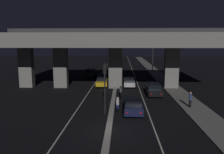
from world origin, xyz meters
The scene contains 16 objects.
ground_plane centered at (0.00, 0.00, 0.00)m, with size 200.00×200.00×0.00m, color black.
lane_line_left_inner centered at (-3.77, 35.00, 0.00)m, with size 0.12×126.00×0.00m, color beige.
lane_line_right_inner centered at (3.77, 35.00, 0.00)m, with size 0.12×126.00×0.00m, color beige.
median_divider centered at (0.00, 35.00, 0.16)m, with size 0.50×126.00×0.32m, color gray.
sidewalk_right centered at (9.03, 28.00, 0.07)m, with size 2.89×126.00×0.14m, color slate.
elevated_overpass centered at (-0.26, 17.45, 7.16)m, with size 33.82×13.52×9.31m.
traffic_light_left_of_median centered at (-0.65, 4.49, 3.53)m, with size 0.30×0.49×5.19m.
street_lamp centered at (8.14, 36.65, 4.50)m, with size 2.27×0.32×7.56m.
car_dark_blue_lead centered at (2.20, 4.62, 0.80)m, with size 2.02×4.09×1.52m.
car_black_second centered at (5.37, 12.55, 0.84)m, with size 2.03×4.28×1.64m.
car_white_third centered at (2.21, 18.50, 0.75)m, with size 1.87×4.55×1.45m.
car_taxi_yellow_lead_oncoming centered at (-2.21, 18.26, 0.78)m, with size 1.99×3.96×1.51m.
car_dark_green_second_oncoming centered at (-5.50, 28.16, 0.97)m, with size 1.95×4.00×1.83m.
motorcycle_blue_filtering_near centered at (0.60, 5.47, 0.63)m, with size 0.32×1.78×1.49m.
motorcycle_black_filtering_mid centered at (0.89, 11.52, 0.63)m, with size 0.34×1.77×1.48m.
pedestrian_on_sidewalk centered at (8.51, 6.72, 1.00)m, with size 0.32×0.32×1.70m.
Camera 1 is at (1.03, -16.74, 7.13)m, focal length 35.00 mm.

